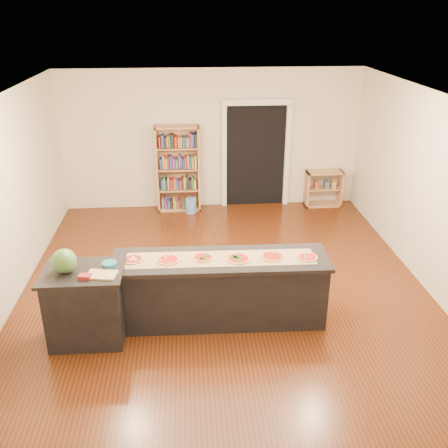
{
  "coord_description": "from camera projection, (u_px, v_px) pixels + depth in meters",
  "views": [
    {
      "loc": [
        -0.5,
        -6.35,
        3.9
      ],
      "look_at": [
        0.0,
        0.2,
        1.0
      ],
      "focal_mm": 40.0,
      "sensor_mm": 36.0,
      "label": 1
    }
  ],
  "objects": [
    {
      "name": "package_red",
      "position": [
        85.0,
        277.0,
        5.79
      ],
      "size": [
        0.15,
        0.12,
        0.05
      ],
      "primitive_type": "cube",
      "rotation": [
        0.0,
        0.0,
        -0.15
      ],
      "color": "maroon",
      "rests_on": "side_counter"
    },
    {
      "name": "watermelon",
      "position": [
        64.0,
        261.0,
        5.89
      ],
      "size": [
        0.3,
        0.3,
        0.3
      ],
      "primitive_type": "sphere",
      "color": "#144214",
      "rests_on": "side_counter"
    },
    {
      "name": "pizza_c",
      "position": [
        203.0,
        257.0,
        6.38
      ],
      "size": [
        0.26,
        0.26,
        0.02
      ],
      "color": "tan",
      "rests_on": "kitchen_island"
    },
    {
      "name": "pizza_f",
      "position": [
        307.0,
        257.0,
        6.38
      ],
      "size": [
        0.26,
        0.26,
        0.02
      ],
      "color": "tan",
      "rests_on": "kitchen_island"
    },
    {
      "name": "doorway",
      "position": [
        256.0,
        149.0,
        10.14
      ],
      "size": [
        1.4,
        0.09,
        2.21
      ],
      "color": "black",
      "rests_on": "room"
    },
    {
      "name": "kraft_paper",
      "position": [
        221.0,
        259.0,
        6.37
      ],
      "size": [
        2.43,
        0.49,
        0.0
      ],
      "primitive_type": "cube",
      "rotation": [
        0.0,
        0.0,
        -0.02
      ],
      "color": "#A38054",
      "rests_on": "kitchen_island"
    },
    {
      "name": "waste_bin",
      "position": [
        191.0,
        205.0,
        10.13
      ],
      "size": [
        0.21,
        0.21,
        0.31
      ],
      "primitive_type": "cylinder",
      "color": "#6191DA",
      "rests_on": "ground"
    },
    {
      "name": "room",
      "position": [
        225.0,
        203.0,
        6.84
      ],
      "size": [
        6.0,
        7.0,
        2.8
      ],
      "color": "beige",
      "rests_on": "ground"
    },
    {
      "name": "cutting_board",
      "position": [
        102.0,
        275.0,
        5.86
      ],
      "size": [
        0.38,
        0.29,
        0.02
      ],
      "primitive_type": "cube",
      "rotation": [
        0.0,
        0.0,
        -0.17
      ],
      "color": "tan",
      "rests_on": "side_counter"
    },
    {
      "name": "low_shelf",
      "position": [
        323.0,
        188.0,
        10.41
      ],
      "size": [
        0.75,
        0.32,
        0.75
      ],
      "primitive_type": "cube",
      "color": "tan",
      "rests_on": "ground"
    },
    {
      "name": "bookshelf",
      "position": [
        178.0,
        169.0,
        10.01
      ],
      "size": [
        0.87,
        0.31,
        1.74
      ],
      "primitive_type": "cube",
      "color": "tan",
      "rests_on": "ground"
    },
    {
      "name": "pizza_e",
      "position": [
        272.0,
        256.0,
        6.41
      ],
      "size": [
        0.29,
        0.29,
        0.02
      ],
      "color": "tan",
      "rests_on": "kitchen_island"
    },
    {
      "name": "kitchen_island",
      "position": [
        221.0,
        289.0,
        6.56
      ],
      "size": [
        2.79,
        0.75,
        0.92
      ],
      "rotation": [
        0.0,
        0.0,
        -0.02
      ],
      "color": "black",
      "rests_on": "ground"
    },
    {
      "name": "side_counter",
      "position": [
        86.0,
        305.0,
        6.16
      ],
      "size": [
        0.98,
        0.72,
        0.97
      ],
      "rotation": [
        0.0,
        0.0,
        -0.01
      ],
      "color": "black",
      "rests_on": "ground"
    },
    {
      "name": "package_teal",
      "position": [
        110.0,
        265.0,
        6.04
      ],
      "size": [
        0.18,
        0.18,
        0.07
      ],
      "primitive_type": "cylinder",
      "color": "#195966",
      "rests_on": "side_counter"
    },
    {
      "name": "pizza_a",
      "position": [
        133.0,
        259.0,
        6.33
      ],
      "size": [
        0.27,
        0.27,
        0.02
      ],
      "color": "tan",
      "rests_on": "kitchen_island"
    },
    {
      "name": "pizza_d",
      "position": [
        238.0,
        259.0,
        6.34
      ],
      "size": [
        0.31,
        0.31,
        0.02
      ],
      "color": "tan",
      "rests_on": "kitchen_island"
    },
    {
      "name": "pizza_b",
      "position": [
        168.0,
        260.0,
        6.32
      ],
      "size": [
        0.29,
        0.29,
        0.02
      ],
      "color": "tan",
      "rests_on": "kitchen_island"
    }
  ]
}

